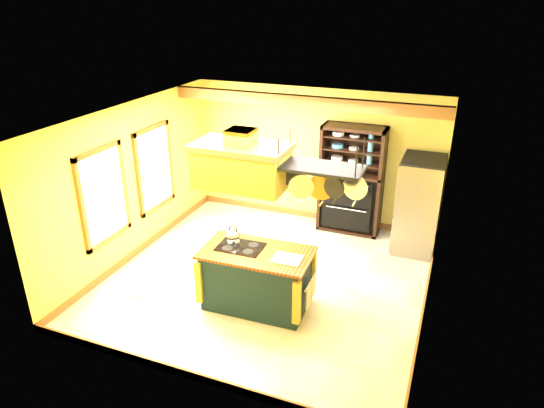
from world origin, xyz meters
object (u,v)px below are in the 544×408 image
Objects in this scene: hutch at (351,190)px; kitchen_island at (257,278)px; refrigerator at (418,207)px; range_hood at (241,164)px; pot_rack at (321,175)px.

kitchen_island is at bearing -102.71° from hutch.
refrigerator is 1.35m from hutch.
range_hood reaches higher than kitchen_island.
hutch is at bearing 75.43° from kitchen_island.
pot_rack is 0.69× the size of refrigerator.
kitchen_island is 3.35m from refrigerator.
pot_rack is at bearing -1.12° from kitchen_island.
range_hood is 3.47m from hutch.
pot_rack is 3.34m from hutch.
refrigerator reaches higher than kitchen_island.
pot_rack reaches higher than kitchen_island.
kitchen_island is 0.96× the size of refrigerator.
hutch is at bearing 94.13° from pot_rack.
pot_rack is (1.10, 0.01, -0.02)m from range_hood.
kitchen_island is 3.15m from hutch.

